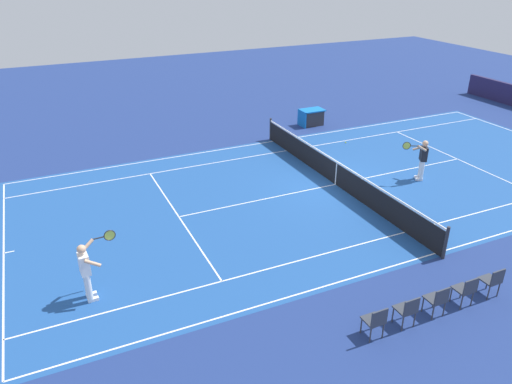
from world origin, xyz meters
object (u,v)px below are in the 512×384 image
(spectator_chair_2, at_px, (438,299))
(equipment_cart_tarped, at_px, (311,117))
(spectator_chair_0, at_px, (493,280))
(spectator_chair_1, at_px, (466,289))
(spectator_chair_4, at_px, (376,320))
(tennis_ball, at_px, (346,142))
(tennis_player_far, at_px, (422,158))
(spectator_chair_3, at_px, (407,309))
(tennis_player_near, at_px, (86,269))
(tennis_net, at_px, (336,173))

(spectator_chair_2, relative_size, equipment_cart_tarped, 0.70)
(spectator_chair_0, relative_size, spectator_chair_1, 1.00)
(spectator_chair_4, bearing_deg, tennis_ball, -121.40)
(tennis_player_far, relative_size, equipment_cart_tarped, 1.36)
(spectator_chair_3, distance_m, equipment_cart_tarped, 15.80)
(tennis_player_near, bearing_deg, spectator_chair_4, 143.51)
(tennis_ball, bearing_deg, equipment_cart_tarped, -88.14)
(tennis_player_far, height_order, spectator_chair_4, tennis_player_far)
(tennis_ball, distance_m, spectator_chair_0, 11.96)
(tennis_ball, relative_size, spectator_chair_1, 0.08)
(tennis_player_near, relative_size, spectator_chair_4, 1.93)
(tennis_player_far, distance_m, spectator_chair_1, 8.05)
(tennis_ball, xyz_separation_m, spectator_chair_4, (7.02, 11.50, 0.49))
(spectator_chair_2, height_order, spectator_chair_3, same)
(spectator_chair_0, bearing_deg, tennis_net, -91.51)
(tennis_net, distance_m, tennis_player_near, 10.36)
(spectator_chair_2, height_order, spectator_chair_4, same)
(spectator_chair_2, relative_size, spectator_chair_4, 1.00)
(tennis_player_near, xyz_separation_m, equipment_cart_tarped, (-12.75, -10.31, -0.49))
(tennis_player_far, xyz_separation_m, spectator_chair_3, (6.34, 6.68, -0.41))
(tennis_net, bearing_deg, spectator_chair_0, 88.49)
(tennis_ball, bearing_deg, tennis_player_near, 29.20)
(tennis_player_near, xyz_separation_m, tennis_player_far, (-13.12, -2.37, 0.00))
(tennis_player_far, xyz_separation_m, spectator_chair_1, (4.47, 6.68, -0.41))
(tennis_player_near, relative_size, spectator_chair_2, 1.93)
(equipment_cart_tarped, bearing_deg, tennis_player_near, 38.95)
(tennis_player_far, height_order, spectator_chair_3, tennis_player_far)
(spectator_chair_2, bearing_deg, spectator_chair_3, 0.00)
(tennis_player_far, bearing_deg, spectator_chair_3, 46.49)
(tennis_net, bearing_deg, spectator_chair_1, 81.56)
(tennis_net, relative_size, tennis_player_near, 6.89)
(tennis_player_far, relative_size, spectator_chair_1, 1.93)
(tennis_player_near, xyz_separation_m, spectator_chair_4, (-5.83, 4.32, -0.41))
(spectator_chair_1, xyz_separation_m, spectator_chair_3, (1.88, 0.00, 0.00))
(spectator_chair_1, bearing_deg, spectator_chair_2, 0.00)
(tennis_ball, distance_m, spectator_chair_3, 13.02)
(spectator_chair_0, bearing_deg, tennis_ball, -105.87)
(tennis_net, xyz_separation_m, tennis_player_near, (9.79, 3.37, 0.44))
(spectator_chair_1, relative_size, equipment_cart_tarped, 0.70)
(spectator_chair_2, bearing_deg, spectator_chair_0, 180.00)
(tennis_player_far, relative_size, tennis_ball, 25.71)
(tennis_net, xyz_separation_m, spectator_chair_1, (1.14, 7.68, 0.03))
(tennis_player_far, xyz_separation_m, tennis_ball, (0.26, -4.82, -0.90))
(tennis_player_near, relative_size, spectator_chair_1, 1.93)
(spectator_chair_2, distance_m, spectator_chair_3, 0.94)
(tennis_player_far, distance_m, equipment_cart_tarped, 7.96)
(spectator_chair_0, xyz_separation_m, spectator_chair_1, (0.94, 0.00, 0.00))
(spectator_chair_2, relative_size, spectator_chair_3, 1.00)
(tennis_net, xyz_separation_m, tennis_ball, (-3.07, -3.82, -0.46))
(tennis_net, bearing_deg, spectator_chair_3, 68.57)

